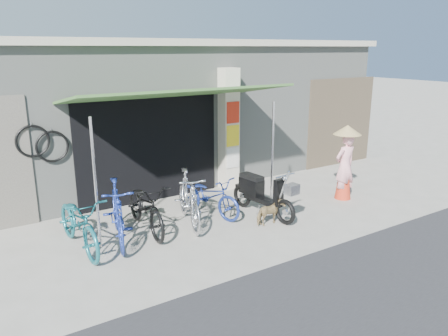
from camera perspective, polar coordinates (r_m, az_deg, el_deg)
ground at (r=8.90m, az=4.60°, el=-7.48°), size 80.00×80.00×0.00m
bicycle_shop at (r=12.73m, az=-9.34°, el=7.89°), size 12.30×5.30×3.66m
shop_pillar at (r=10.87m, az=0.54°, el=5.04°), size 0.42×0.44×3.00m
awning at (r=9.15m, az=-5.92°, el=9.43°), size 4.60×1.88×2.72m
neighbour_right at (r=13.69m, az=14.97°, el=5.83°), size 2.60×0.06×2.60m
bike_teal at (r=8.08m, az=-18.42°, el=-6.78°), size 0.78×1.98×1.02m
bike_blue at (r=8.19m, az=-13.75°, el=-5.72°), size 0.99×1.95×1.13m
bike_black at (r=8.59m, az=-10.17°, el=-4.98°), size 0.77×1.94×1.00m
bike_silver at (r=8.77m, az=-4.64°, el=-4.01°), size 0.99×1.89×1.10m
bike_navy at (r=9.25m, az=-1.96°, el=-3.65°), size 1.05×1.76×0.87m
street_dog at (r=8.87m, az=6.09°, el=-5.82°), size 0.63×0.32×0.51m
moped at (r=9.30m, az=4.88°, el=-3.34°), size 0.54×1.84×1.04m
nun at (r=10.55m, az=15.52°, el=0.66°), size 0.64×0.64×1.76m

